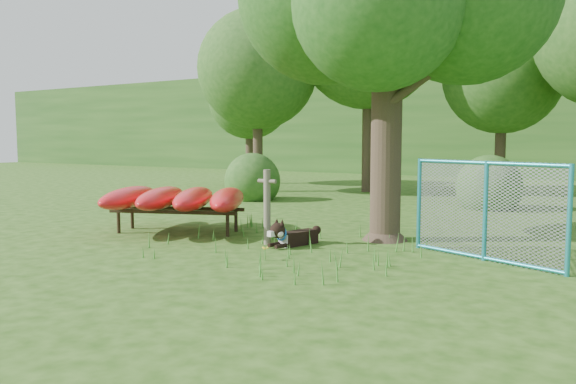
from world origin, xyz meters
The scene contains 13 objects.
ground centered at (0.00, 0.00, 0.00)m, with size 80.00×80.00×0.00m, color #20450D.
wooden_post centered at (-0.31, 1.30, 0.73)m, with size 0.37×0.13×1.38m.
kayak_rack centered at (-2.63, 1.44, 0.71)m, with size 3.82×3.44×0.93m.
husky_dog centered at (0.16, 1.38, 0.19)m, with size 0.56×1.16×0.54m.
fence_section centered at (3.41, 1.93, 0.80)m, with size 2.56×1.05×2.65m.
wildflower_clump centered at (0.44, 0.11, 0.18)m, with size 0.10×0.10×0.23m.
bg_tree_a centered at (-6.50, 10.00, 4.48)m, with size 4.40×4.40×6.70m.
bg_tree_b centered at (-3.00, 12.00, 5.61)m, with size 5.20×5.20×8.22m.
bg_tree_c centered at (1.50, 13.00, 4.11)m, with size 4.00×4.00×6.12m.
bg_tree_f centered at (-9.00, 13.00, 3.73)m, with size 3.60×3.60×5.55m.
shrub_left centered at (-5.00, 7.50, 0.00)m, with size 1.80×1.80×1.80m, color #254F19.
shrub_mid centered at (2.00, 9.00, 0.00)m, with size 1.80×1.80×1.80m, color #254F19.
wooded_hillside centered at (0.00, 28.00, 3.00)m, with size 80.00×12.00×6.00m, color #254F19.
Camera 1 is at (5.34, -7.20, 1.92)m, focal length 35.00 mm.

